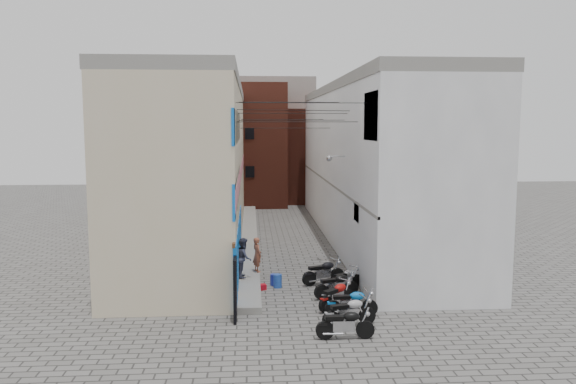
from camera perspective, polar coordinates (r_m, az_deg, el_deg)
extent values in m
plane|color=#5B5955|center=(20.44, 1.92, -12.23)|extent=(90.00, 90.00, 0.00)
cube|color=gray|center=(32.88, -3.94, -4.68)|extent=(0.90, 26.00, 0.25)
cube|color=beige|center=(32.45, -9.22, 2.46)|extent=(5.00, 26.00, 8.50)
cube|color=pink|center=(32.34, -4.86, 2.06)|extent=(0.10, 26.00, 0.80)
cube|color=blue|center=(24.72, -5.09, -5.75)|extent=(0.12, 10.20, 2.40)
cube|color=blue|center=(24.17, -5.24, 3.54)|extent=(0.10, 10.20, 4.00)
cube|color=gray|center=(32.43, -9.37, 10.41)|extent=(5.10, 26.00, 0.50)
cube|color=black|center=(19.64, -5.39, -9.69)|extent=(0.10, 1.20, 2.20)
cube|color=silver|center=(33.05, 8.33, 2.55)|extent=(5.00, 26.00, 8.50)
cube|color=blue|center=(21.21, 8.52, 7.64)|extent=(0.10, 2.40, 1.80)
cube|color=white|center=(23.94, 7.10, -2.05)|extent=(0.08, 1.00, 0.70)
cylinder|color=#B2B2B7|center=(26.58, 5.07, 3.62)|extent=(0.80, 0.06, 0.06)
sphere|color=#B2B2B7|center=(26.53, 4.21, 3.41)|extent=(0.28, 0.28, 0.28)
cube|color=gray|center=(33.03, 8.47, 10.36)|extent=(5.10, 26.00, 0.50)
cube|color=gray|center=(32.70, 4.09, 1.07)|extent=(0.10, 26.00, 0.12)
cube|color=maroon|center=(47.25, -3.91, 4.78)|extent=(6.00, 6.00, 10.00)
cube|color=maroon|center=(49.54, 1.91, 3.73)|extent=(5.00, 6.00, 8.00)
cube|color=gray|center=(53.27, -1.75, 5.56)|extent=(8.00, 5.00, 11.00)
cube|color=black|center=(44.80, -1.31, -0.19)|extent=(2.00, 0.30, 2.40)
cylinder|color=black|center=(21.33, 1.46, 9.05)|extent=(5.20, 0.02, 0.02)
cylinder|color=black|center=(23.30, 0.99, 7.14)|extent=(5.20, 0.02, 0.02)
cylinder|color=black|center=(25.80, 0.52, 8.00)|extent=(5.20, 0.02, 0.02)
cylinder|color=black|center=(28.31, 0.13, 9.11)|extent=(5.20, 0.02, 0.02)
cylinder|color=black|center=(31.28, -0.25, 6.51)|extent=(5.20, 0.02, 0.02)
cylinder|color=black|center=(34.28, -0.57, 7.38)|extent=(5.20, 0.02, 0.02)
cylinder|color=black|center=(24.31, 0.80, 8.31)|extent=(5.65, 2.07, 0.02)
cylinder|color=black|center=(27.29, 0.28, 7.30)|extent=(5.80, 1.58, 0.02)
imported|color=#9E5239|center=(24.81, -3.16, -6.37)|extent=(0.56, 0.66, 1.53)
imported|color=#363A52|center=(23.98, -4.52, -6.65)|extent=(0.65, 0.83, 1.68)
cylinder|color=#244FB5|center=(23.44, -1.06, -9.02)|extent=(0.43, 0.43, 0.55)
cylinder|color=#2232AA|center=(23.77, -1.47, -8.89)|extent=(0.34, 0.34, 0.47)
cube|color=#AC0C1A|center=(23.18, -2.70, -9.62)|extent=(0.42, 0.37, 0.22)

